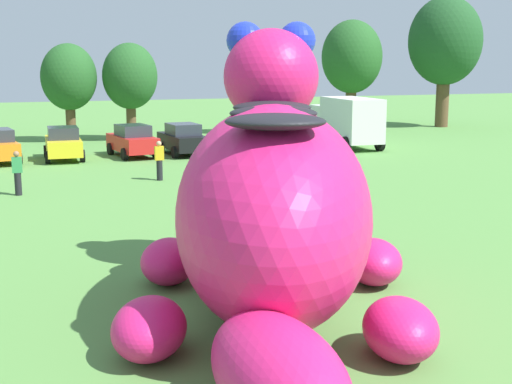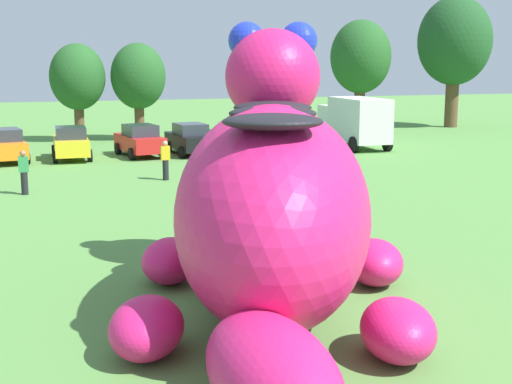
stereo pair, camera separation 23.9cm
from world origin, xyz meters
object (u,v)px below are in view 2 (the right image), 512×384
(car_black, at_px, (190,139))
(car_blue, at_px, (254,137))
(spectator_near_inflatable, at_px, (165,161))
(car_orange, at_px, (4,145))
(spectator_by_cars, at_px, (24,173))
(car_yellow, at_px, (71,143))
(giant_inflatable_creature, at_px, (273,209))
(car_red, at_px, (140,140))
(box_truck, at_px, (354,120))

(car_black, relative_size, car_blue, 0.99)
(spectator_near_inflatable, bearing_deg, car_orange, 129.78)
(spectator_by_cars, bearing_deg, car_black, 47.06)
(car_yellow, bearing_deg, giant_inflatable_creature, -85.21)
(car_red, height_order, spectator_near_inflatable, car_red)
(car_yellow, bearing_deg, car_black, -1.32)
(car_red, distance_m, box_truck, 12.77)
(car_blue, bearing_deg, spectator_near_inflatable, -130.40)
(car_red, relative_size, car_black, 1.02)
(car_red, height_order, car_blue, same)
(car_red, relative_size, spectator_near_inflatable, 2.52)
(car_orange, distance_m, car_blue, 13.26)
(car_red, distance_m, spectator_near_inflatable, 8.08)
(car_yellow, xyz_separation_m, car_black, (6.32, -0.15, 0.00))
(car_red, xyz_separation_m, box_truck, (12.75, -0.03, 0.74))
(car_red, relative_size, box_truck, 0.67)
(car_blue, distance_m, spectator_by_cars, 15.57)
(car_orange, relative_size, car_blue, 1.01)
(spectator_near_inflatable, bearing_deg, car_yellow, 112.72)
(car_black, bearing_deg, car_red, 175.87)
(car_orange, relative_size, car_red, 1.00)
(car_yellow, height_order, car_red, same)
(car_blue, distance_m, spectator_near_inflatable, 10.21)
(box_truck, distance_m, spectator_near_inflatable, 15.31)
(giant_inflatable_creature, bearing_deg, car_black, 80.34)
(box_truck, bearing_deg, car_black, -179.06)
(car_red, relative_size, spectator_by_cars, 2.52)
(car_orange, distance_m, car_red, 6.89)
(car_blue, xyz_separation_m, spectator_by_cars, (-12.45, -9.35, -0.01))
(giant_inflatable_creature, relative_size, car_black, 2.86)
(car_black, xyz_separation_m, car_blue, (3.66, -0.10, 0.00))
(car_black, height_order, spectator_by_cars, car_black)
(spectator_near_inflatable, bearing_deg, giant_inflatable_creature, -94.27)
(car_red, bearing_deg, car_blue, -2.66)
(car_orange, bearing_deg, car_blue, -0.84)
(car_black, relative_size, spectator_near_inflatable, 2.47)
(box_truck, bearing_deg, car_red, 179.86)
(box_truck, relative_size, spectator_by_cars, 3.78)
(spectator_near_inflatable, relative_size, spectator_by_cars, 1.00)
(car_black, xyz_separation_m, spectator_by_cars, (-8.79, -9.45, -0.01))
(car_black, bearing_deg, spectator_near_inflatable, -110.60)
(car_orange, height_order, car_blue, same)
(car_red, bearing_deg, car_yellow, -179.20)
(car_orange, xyz_separation_m, car_blue, (13.26, -0.20, 0.00))
(box_truck, bearing_deg, car_blue, -177.63)
(car_red, xyz_separation_m, car_black, (2.71, -0.20, 0.00))
(spectator_near_inflatable, bearing_deg, box_truck, 31.74)
(car_black, height_order, box_truck, box_truck)
(car_yellow, relative_size, car_blue, 0.97)
(car_blue, bearing_deg, giant_inflatable_creature, -107.67)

